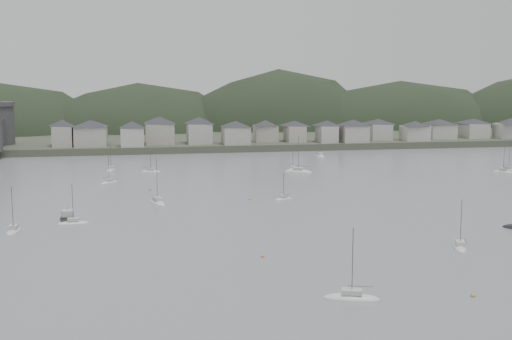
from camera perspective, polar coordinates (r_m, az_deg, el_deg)
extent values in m
plane|color=slate|center=(116.80, 6.82, -8.09)|extent=(900.00, 900.00, 0.00)
cube|color=#383D2D|center=(404.53, -5.73, 3.73)|extent=(900.00, 250.00, 3.00)
ellipsoid|color=black|center=(382.16, -10.25, 1.66)|extent=(132.08, 90.41, 79.74)
ellipsoid|color=black|center=(391.76, 1.98, 1.54)|extent=(133.88, 88.37, 101.41)
ellipsoid|color=black|center=(409.73, 12.48, 1.98)|extent=(165.81, 81.78, 82.55)
cylinder|color=#363538|center=(307.19, -21.48, 3.68)|extent=(10.00, 10.00, 17.00)
cube|color=gray|center=(291.64, -16.66, 2.86)|extent=(8.34, 12.91, 8.59)
pyramid|color=#2A2A2F|center=(291.19, -16.70, 4.00)|extent=(15.78, 15.78, 3.01)
cube|color=gray|center=(290.00, -14.37, 2.90)|extent=(13.68, 13.35, 8.36)
pyramid|color=#2A2A2F|center=(289.56, -14.41, 4.01)|extent=(20.07, 20.07, 2.93)
cube|color=#B6B2AB|center=(284.08, -10.86, 2.87)|extent=(9.78, 10.20, 8.08)
pyramid|color=#2A2A2F|center=(283.64, -10.89, 3.97)|extent=(14.83, 14.83, 2.83)
cube|color=gray|center=(293.81, -8.50, 3.20)|extent=(12.59, 13.33, 9.09)
pyramid|color=#2A2A2F|center=(293.35, -8.53, 4.39)|extent=(19.24, 19.24, 3.18)
cube|color=#B6B2AB|center=(293.45, -5.02, 3.23)|extent=(10.74, 12.17, 8.87)
pyramid|color=#2A2A2F|center=(293.00, -5.03, 4.40)|extent=(17.01, 17.01, 3.10)
cube|color=gray|center=(288.94, -1.79, 3.06)|extent=(11.63, 12.09, 7.69)
pyramid|color=#2A2A2F|center=(288.53, -1.80, 4.09)|extent=(17.61, 17.61, 2.69)
cube|color=gray|center=(300.13, 0.85, 3.23)|extent=(10.37, 9.35, 7.44)
pyramid|color=#2A2A2F|center=(299.74, 0.85, 4.19)|extent=(14.65, 14.65, 2.60)
cube|color=gray|center=(300.74, 3.45, 3.21)|extent=(8.24, 12.20, 7.22)
pyramid|color=#2A2A2F|center=(300.36, 3.45, 4.14)|extent=(15.17, 15.17, 2.53)
cube|color=#B6B2AB|center=(299.36, 6.27, 3.18)|extent=(8.06, 10.91, 7.46)
pyramid|color=#2A2A2F|center=(298.97, 6.28, 4.14)|extent=(14.08, 14.08, 2.61)
cube|color=gray|center=(301.74, 8.59, 3.19)|extent=(11.73, 11.78, 7.66)
pyramid|color=#2A2A2F|center=(301.34, 8.62, 4.17)|extent=(17.46, 17.46, 2.68)
cube|color=#B6B2AB|center=(316.42, 10.72, 3.34)|extent=(10.19, 13.02, 7.33)
pyramid|color=#2A2A2F|center=(316.05, 10.75, 4.23)|extent=(17.23, 17.23, 2.57)
cube|color=#B6B2AB|center=(314.08, 13.85, 3.17)|extent=(11.70, 9.81, 6.88)
pyramid|color=#2A2A2F|center=(313.73, 13.88, 4.01)|extent=(15.97, 15.97, 2.41)
cube|color=#B6B2AB|center=(329.26, 15.89, 3.32)|extent=(12.83, 12.48, 7.00)
pyramid|color=#2A2A2F|center=(328.92, 15.92, 4.14)|extent=(18.79, 18.79, 2.45)
cube|color=#B6B2AB|center=(338.25, 18.64, 3.33)|extent=(11.07, 13.50, 6.97)
pyramid|color=#2A2A2F|center=(337.92, 18.68, 4.12)|extent=(18.25, 18.25, 2.44)
cube|color=#B6B2AB|center=(339.41, 21.53, 3.23)|extent=(13.75, 9.12, 7.34)
pyramid|color=#2A2A2F|center=(339.07, 21.57, 4.06)|extent=(16.97, 16.97, 2.57)
ellipsoid|color=silver|center=(131.13, 17.57, -6.58)|extent=(5.00, 7.85, 1.50)
cube|color=#B4B4B0|center=(130.87, 17.59, -6.14)|extent=(2.50, 3.05, 0.70)
cylinder|color=#3F3F42|center=(130.01, 17.66, -4.52)|extent=(0.12, 0.12, 9.37)
cylinder|color=#3F3F42|center=(129.91, 18.05, -6.02)|extent=(1.34, 3.17, 0.10)
ellipsoid|color=silver|center=(239.29, 21.00, -0.18)|extent=(6.56, 6.34, 1.38)
cube|color=#B4B4B0|center=(239.16, 21.01, 0.05)|extent=(2.81, 2.76, 0.70)
cylinder|color=#3F3F42|center=(238.72, 21.05, 0.88)|extent=(0.12, 0.12, 8.64)
cylinder|color=#3F3F42|center=(237.90, 20.93, 0.15)|extent=(2.34, 2.20, 0.10)
ellipsoid|color=silver|center=(245.35, 21.43, -0.01)|extent=(5.22, 9.08, 1.73)
cube|color=#B4B4B0|center=(245.20, 21.44, 0.26)|extent=(2.72, 3.46, 0.70)
cylinder|color=#3F3F42|center=(244.67, 21.49, 1.28)|extent=(0.12, 0.12, 10.81)
cylinder|color=#3F3F42|center=(243.63, 21.54, 0.34)|extent=(1.26, 3.74, 0.10)
ellipsoid|color=silver|center=(234.03, -12.69, -0.01)|extent=(3.66, 8.39, 1.62)
cube|color=#B4B4B0|center=(233.88, -12.69, 0.25)|extent=(2.15, 3.05, 0.70)
cylinder|color=#3F3F42|center=(233.36, -12.73, 1.25)|extent=(0.12, 0.12, 10.15)
cylinder|color=#3F3F42|center=(232.36, -12.66, 0.34)|extent=(0.59, 3.63, 0.10)
ellipsoid|color=silver|center=(170.69, -8.70, -2.91)|extent=(5.60, 9.90, 1.89)
cube|color=#B4B4B0|center=(170.45, -8.71, -2.50)|extent=(2.94, 3.76, 0.70)
cylinder|color=#3F3F42|center=(169.64, -8.74, -0.91)|extent=(0.12, 0.12, 11.78)
cylinder|color=#3F3F42|center=(168.74, -8.86, -2.42)|extent=(1.32, 4.09, 0.10)
ellipsoid|color=silver|center=(227.20, -9.28, -0.16)|extent=(7.40, 4.05, 1.41)
cube|color=#B4B4B0|center=(227.06, -9.29, 0.09)|extent=(2.79, 2.15, 0.70)
cylinder|color=#3F3F42|center=(226.59, -9.31, 0.98)|extent=(0.12, 0.12, 8.82)
cylinder|color=#3F3F42|center=(226.63, -9.60, 0.21)|extent=(3.09, 0.94, 0.10)
ellipsoid|color=silver|center=(224.29, 3.76, -0.18)|extent=(10.11, 8.26, 2.00)
cube|color=#B4B4B0|center=(224.11, 3.76, 0.15)|extent=(4.14, 3.79, 0.70)
cylinder|color=#3F3F42|center=(223.45, 3.78, 1.45)|extent=(0.12, 0.12, 12.53)
cylinder|color=#3F3F42|center=(225.37, 4.07, 0.33)|extent=(3.80, 2.60, 0.10)
ellipsoid|color=silver|center=(206.11, -12.84, -1.11)|extent=(6.34, 6.33, 1.36)
cube|color=#B4B4B0|center=(205.95, -12.85, -0.84)|extent=(2.74, 2.73, 0.70)
cylinder|color=#3F3F42|center=(205.46, -12.88, 0.10)|extent=(0.12, 0.12, 8.48)
cylinder|color=#3F3F42|center=(206.76, -13.08, -0.66)|extent=(2.23, 2.23, 0.10)
ellipsoid|color=silver|center=(174.00, 2.44, -2.61)|extent=(5.87, 3.83, 1.12)
cube|color=#B4B4B0|center=(173.84, 2.44, -2.33)|extent=(2.29, 1.90, 0.70)
cylinder|color=#3F3F42|center=(173.35, 2.45, -1.42)|extent=(0.12, 0.12, 7.02)
cylinder|color=#3F3F42|center=(173.57, 2.77, -2.16)|extent=(2.37, 1.07, 0.10)
ellipsoid|color=silver|center=(147.41, -20.62, -5.11)|extent=(3.00, 7.77, 1.52)
cube|color=#B4B4B0|center=(147.18, -20.65, -4.71)|extent=(1.87, 2.78, 0.70)
cylinder|color=#3F3F42|center=(146.41, -20.72, -3.24)|extent=(0.12, 0.12, 9.51)
cylinder|color=#3F3F42|center=(145.74, -20.71, -4.62)|extent=(0.36, 3.42, 0.10)
ellipsoid|color=silver|center=(98.57, 8.45, -11.20)|extent=(8.90, 5.23, 1.70)
cube|color=#B4B4B0|center=(98.20, 8.47, -10.56)|extent=(3.40, 2.70, 0.70)
cylinder|color=#3F3F42|center=(96.91, 8.52, -8.16)|extent=(0.12, 0.12, 10.60)
cylinder|color=#3F3F42|center=(98.91, 9.19, -10.11)|extent=(3.66, 1.29, 0.10)
ellipsoid|color=silver|center=(150.82, -15.83, -4.60)|extent=(7.28, 2.81, 1.43)
cube|color=#B4B4B0|center=(150.60, -15.84, -4.22)|extent=(2.61, 1.75, 0.70)
cylinder|color=#3F3F42|center=(149.89, -15.89, -2.88)|extent=(0.12, 0.12, 8.91)
cylinder|color=#3F3F42|center=(150.71, -16.33, -4.02)|extent=(3.21, 0.34, 0.10)
ellipsoid|color=silver|center=(230.69, 3.27, 0.06)|extent=(5.48, 6.18, 1.26)
cube|color=#B4B4B0|center=(230.56, 3.27, 0.28)|extent=(2.45, 2.58, 0.70)
cylinder|color=#3F3F42|center=(230.15, 3.28, 1.06)|extent=(0.12, 0.12, 7.86)
cylinder|color=#3F3F42|center=(231.17, 3.05, 0.45)|extent=(1.83, 2.28, 0.10)
ellipsoid|color=silver|center=(269.61, 5.68, 1.21)|extent=(2.89, 8.67, 1.73)
cube|color=#B4B4B0|center=(269.47, 5.69, 1.45)|extent=(1.94, 3.05, 0.70)
cylinder|color=#3F3F42|center=(269.00, 5.70, 2.38)|extent=(0.12, 0.12, 10.78)
cylinder|color=#3F3F42|center=(270.90, 5.60, 1.61)|extent=(0.16, 3.88, 0.10)
ellipsoid|color=black|center=(155.07, -16.30, -4.27)|extent=(5.48, 9.45, 1.96)
cube|color=#B4B4B0|center=(154.74, -16.32, -3.68)|extent=(3.12, 3.25, 1.40)
cylinder|color=#3F3F42|center=(154.56, -16.34, -3.35)|extent=(0.10, 0.10, 1.20)
sphere|color=#BF863F|center=(103.90, 18.62, -10.46)|extent=(0.70, 0.70, 0.70)
sphere|color=#BF863F|center=(190.94, -9.36, -1.71)|extent=(0.70, 0.70, 0.70)
sphere|color=#BF863F|center=(173.80, -0.56, -2.58)|extent=(0.70, 0.70, 0.70)
sphere|color=#BF863F|center=(119.19, 0.60, -7.62)|extent=(0.70, 0.70, 0.70)
sphere|color=#BF863F|center=(230.06, -21.69, -0.51)|extent=(0.70, 0.70, 0.70)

